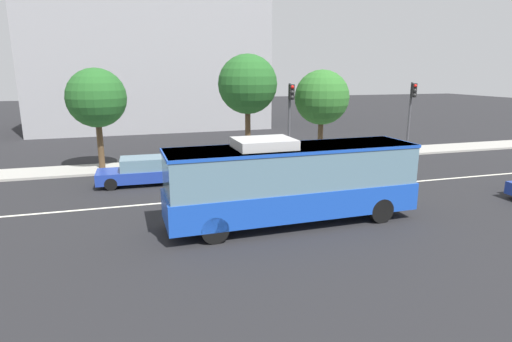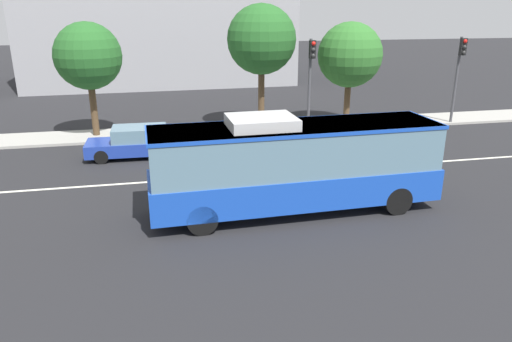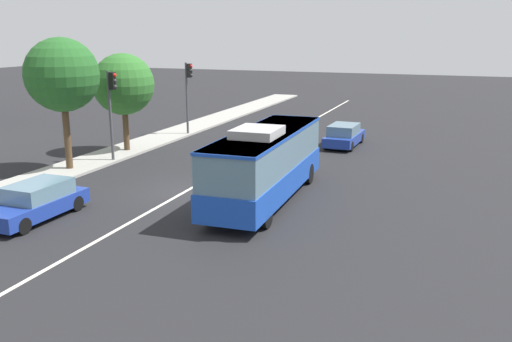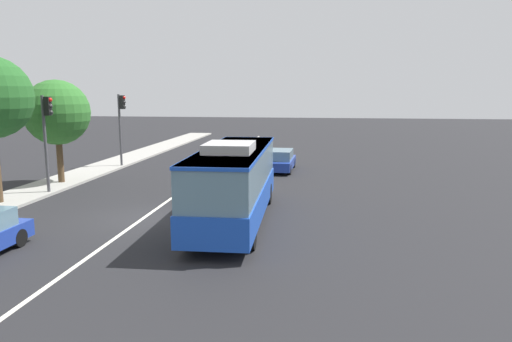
{
  "view_description": "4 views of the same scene",
  "coord_description": "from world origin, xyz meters",
  "px_view_note": "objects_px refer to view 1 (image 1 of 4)",
  "views": [
    {
      "loc": [
        -5.95,
        -18.75,
        5.9
      ],
      "look_at": [
        -1.53,
        -3.79,
        2.17
      ],
      "focal_mm": 29.13,
      "sensor_mm": 36.0,
      "label": 1
    },
    {
      "loc": [
        -4.63,
        -18.99,
        6.87
      ],
      "look_at": [
        -1.43,
        -3.82,
        1.51
      ],
      "focal_mm": 33.53,
      "sensor_mm": 36.0,
      "label": 2
    },
    {
      "loc": [
        -22.33,
        -11.92,
        7.28
      ],
      "look_at": [
        -1.7,
        -4.14,
        1.74
      ],
      "focal_mm": 38.85,
      "sensor_mm": 36.0,
      "label": 3
    },
    {
      "loc": [
        -18.9,
        -7.51,
        5.39
      ],
      "look_at": [
        -0.01,
        -4.89,
        2.17
      ],
      "focal_mm": 33.08,
      "sensor_mm": 36.0,
      "label": 4
    }
  ],
  "objects_px": {
    "street_tree_kerbside_left": "(96,98)",
    "street_tree_kerbside_right": "(248,85)",
    "sedan_blue": "(142,171)",
    "traffic_light_far_corner": "(411,106)",
    "transit_bus": "(292,179)",
    "traffic_light_near_corner": "(290,109)",
    "street_tree_kerbside_centre": "(322,98)"
  },
  "relations": [
    {
      "from": "traffic_light_far_corner",
      "to": "street_tree_kerbside_left",
      "type": "relative_size",
      "value": 0.84
    },
    {
      "from": "street_tree_kerbside_centre",
      "to": "street_tree_kerbside_right",
      "type": "distance_m",
      "value": 5.29
    },
    {
      "from": "traffic_light_near_corner",
      "to": "street_tree_kerbside_centre",
      "type": "distance_m",
      "value": 2.89
    },
    {
      "from": "sedan_blue",
      "to": "traffic_light_near_corner",
      "type": "distance_m",
      "value": 10.37
    },
    {
      "from": "traffic_light_near_corner",
      "to": "street_tree_kerbside_left",
      "type": "distance_m",
      "value": 11.95
    },
    {
      "from": "transit_bus",
      "to": "street_tree_kerbside_centre",
      "type": "bearing_deg",
      "value": 58.67
    },
    {
      "from": "transit_bus",
      "to": "street_tree_kerbside_right",
      "type": "bearing_deg",
      "value": 81.54
    },
    {
      "from": "street_tree_kerbside_centre",
      "to": "street_tree_kerbside_right",
      "type": "height_order",
      "value": "street_tree_kerbside_right"
    },
    {
      "from": "street_tree_kerbside_right",
      "to": "transit_bus",
      "type": "bearing_deg",
      "value": -96.95
    },
    {
      "from": "traffic_light_far_corner",
      "to": "street_tree_kerbside_centre",
      "type": "bearing_deg",
      "value": -93.57
    },
    {
      "from": "traffic_light_far_corner",
      "to": "street_tree_kerbside_centre",
      "type": "xyz_separation_m",
      "value": [
        -6.49,
        1.03,
        0.63
      ]
    },
    {
      "from": "traffic_light_near_corner",
      "to": "street_tree_kerbside_right",
      "type": "distance_m",
      "value": 3.2
    },
    {
      "from": "sedan_blue",
      "to": "traffic_light_near_corner",
      "type": "height_order",
      "value": "traffic_light_near_corner"
    },
    {
      "from": "street_tree_kerbside_left",
      "to": "transit_bus",
      "type": "bearing_deg",
      "value": -56.59
    },
    {
      "from": "traffic_light_far_corner",
      "to": "sedan_blue",
      "type": "bearing_deg",
      "value": -76.0
    },
    {
      "from": "sedan_blue",
      "to": "street_tree_kerbside_left",
      "type": "height_order",
      "value": "street_tree_kerbside_left"
    },
    {
      "from": "sedan_blue",
      "to": "traffic_light_far_corner",
      "type": "height_order",
      "value": "traffic_light_far_corner"
    },
    {
      "from": "sedan_blue",
      "to": "street_tree_kerbside_centre",
      "type": "height_order",
      "value": "street_tree_kerbside_centre"
    },
    {
      "from": "sedan_blue",
      "to": "street_tree_kerbside_right",
      "type": "distance_m",
      "value": 9.19
    },
    {
      "from": "transit_bus",
      "to": "street_tree_kerbside_left",
      "type": "bearing_deg",
      "value": 121.9
    },
    {
      "from": "traffic_light_near_corner",
      "to": "traffic_light_far_corner",
      "type": "relative_size",
      "value": 1.0
    },
    {
      "from": "transit_bus",
      "to": "street_tree_kerbside_left",
      "type": "height_order",
      "value": "street_tree_kerbside_left"
    },
    {
      "from": "traffic_light_near_corner",
      "to": "street_tree_kerbside_right",
      "type": "relative_size",
      "value": 0.74
    },
    {
      "from": "sedan_blue",
      "to": "traffic_light_far_corner",
      "type": "bearing_deg",
      "value": -170.5
    },
    {
      "from": "transit_bus",
      "to": "traffic_light_far_corner",
      "type": "height_order",
      "value": "traffic_light_far_corner"
    },
    {
      "from": "traffic_light_near_corner",
      "to": "sedan_blue",
      "type": "bearing_deg",
      "value": -74.67
    },
    {
      "from": "street_tree_kerbside_left",
      "to": "street_tree_kerbside_right",
      "type": "bearing_deg",
      "value": -0.86
    },
    {
      "from": "traffic_light_near_corner",
      "to": "street_tree_kerbside_left",
      "type": "bearing_deg",
      "value": -97.68
    },
    {
      "from": "traffic_light_near_corner",
      "to": "street_tree_kerbside_left",
      "type": "xyz_separation_m",
      "value": [
        -11.86,
        1.3,
        0.81
      ]
    },
    {
      "from": "street_tree_kerbside_left",
      "to": "traffic_light_near_corner",
      "type": "bearing_deg",
      "value": -6.25
    },
    {
      "from": "sedan_blue",
      "to": "street_tree_kerbside_centre",
      "type": "relative_size",
      "value": 0.75
    },
    {
      "from": "sedan_blue",
      "to": "traffic_light_far_corner",
      "type": "relative_size",
      "value": 0.87
    }
  ]
}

